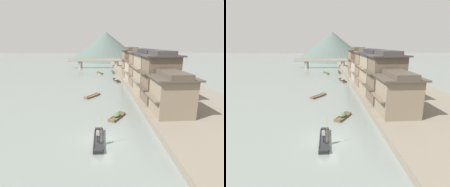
% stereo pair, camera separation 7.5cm
% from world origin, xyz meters
% --- Properties ---
extents(ground_plane, '(400.00, 400.00, 0.00)m').
position_xyz_m(ground_plane, '(0.00, 0.00, 0.00)').
color(ground_plane, gray).
extents(riverbank_right, '(18.00, 110.00, 0.92)m').
position_xyz_m(riverbank_right, '(15.64, 30.00, 0.46)').
color(riverbank_right, slate).
rests_on(riverbank_right, ground).
extents(boat_foreground_poled, '(1.23, 5.37, 0.47)m').
position_xyz_m(boat_foreground_poled, '(-0.34, -0.41, 0.15)').
color(boat_foreground_poled, '#232326').
rests_on(boat_foreground_poled, ground).
extents(boatman_person, '(0.57, 0.32, 3.04)m').
position_xyz_m(boatman_person, '(-0.34, -1.45, 1.48)').
color(boatman_person, black).
rests_on(boatman_person, boat_foreground_poled).
extents(boat_moored_nearest, '(2.36, 4.16, 0.66)m').
position_xyz_m(boat_moored_nearest, '(0.40, 49.23, 0.23)').
color(boat_moored_nearest, brown).
rests_on(boat_moored_nearest, ground).
extents(boat_moored_second, '(3.37, 3.88, 0.42)m').
position_xyz_m(boat_moored_second, '(-1.58, 18.16, 0.14)').
color(boat_moored_second, brown).
rests_on(boat_moored_second, ground).
extents(boat_moored_third, '(2.93, 3.77, 0.76)m').
position_xyz_m(boat_moored_third, '(2.41, 6.36, 0.29)').
color(boat_moored_third, brown).
rests_on(boat_moored_third, ground).
extents(boat_moored_far, '(1.96, 4.86, 0.82)m').
position_xyz_m(boat_moored_far, '(5.09, 34.43, 0.29)').
color(boat_moored_far, '#423328').
rests_on(boat_moored_far, ground).
extents(boat_midriver_drifting, '(0.94, 5.85, 0.66)m').
position_xyz_m(boat_midriver_drifting, '(5.42, 51.49, 0.21)').
color(boat_midriver_drifting, brown).
rests_on(boat_midriver_drifting, ground).
extents(house_waterfront_nearest, '(6.16, 6.12, 6.14)m').
position_xyz_m(house_waterfront_nearest, '(9.99, 5.07, 3.93)').
color(house_waterfront_nearest, '#7F705B').
rests_on(house_waterfront_nearest, riverbank_right).
extents(house_waterfront_second, '(6.43, 5.86, 8.74)m').
position_xyz_m(house_waterfront_second, '(10.12, 11.04, 5.23)').
color(house_waterfront_second, brown).
rests_on(house_waterfront_second, riverbank_right).
extents(house_waterfront_tall, '(5.64, 8.22, 8.74)m').
position_xyz_m(house_waterfront_tall, '(9.73, 17.72, 5.21)').
color(house_waterfront_tall, gray).
rests_on(house_waterfront_tall, riverbank_right).
extents(house_waterfront_narrow, '(5.37, 6.03, 8.74)m').
position_xyz_m(house_waterfront_narrow, '(9.60, 24.71, 5.23)').
color(house_waterfront_narrow, '#75604C').
rests_on(house_waterfront_narrow, riverbank_right).
extents(house_waterfront_far, '(5.81, 7.54, 6.14)m').
position_xyz_m(house_waterfront_far, '(9.82, 31.32, 3.92)').
color(house_waterfront_far, gray).
rests_on(house_waterfront_far, riverbank_right).
extents(house_waterfront_end, '(6.23, 7.39, 8.74)m').
position_xyz_m(house_waterfront_end, '(10.03, 38.88, 5.21)').
color(house_waterfront_end, '#75604C').
rests_on(house_waterfront_end, riverbank_right).
extents(stone_bridge, '(27.02, 2.40, 4.34)m').
position_xyz_m(stone_bridge, '(0.00, 65.58, 2.84)').
color(stone_bridge, gray).
rests_on(stone_bridge, ground).
extents(hill_far_west, '(47.26, 47.26, 18.06)m').
position_xyz_m(hill_far_west, '(5.08, 106.92, 9.03)').
color(hill_far_west, '#4C5B56').
rests_on(hill_far_west, ground).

